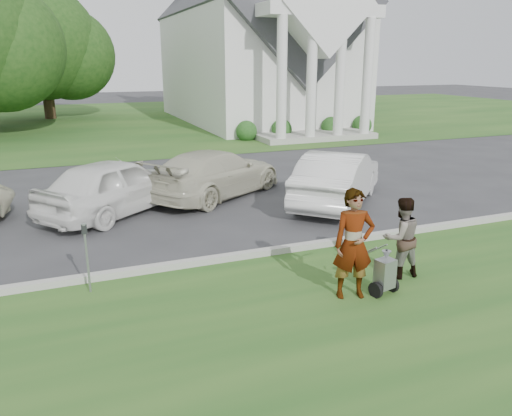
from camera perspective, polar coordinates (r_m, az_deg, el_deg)
ground at (r=10.10m, az=0.81°, el=-6.76°), size 120.00×120.00×0.00m
grass_strip at (r=7.71m, az=9.59°, el=-14.88°), size 80.00×7.00×0.01m
church_lawn at (r=35.97m, az=-15.96°, el=9.57°), size 80.00×30.00×0.01m
curb at (r=10.54m, az=-0.32°, el=-5.28°), size 80.00×0.18×0.15m
church at (r=34.13m, az=0.08°, el=19.83°), size 9.19×19.00×24.10m
tree_back at (r=38.57m, az=-23.21°, el=16.38°), size 9.61×7.60×8.89m
striping_cart at (r=9.11m, az=14.45°, el=-7.36°), size 0.60×1.03×0.90m
person_left at (r=8.68m, az=11.09°, el=-4.17°), size 0.80×0.62×1.94m
person_right at (r=9.77m, az=16.24°, el=-3.34°), size 0.78×0.62×1.56m
parking_meter_near at (r=9.22m, az=-18.83°, el=-4.54°), size 0.09×0.08×1.30m
car_b at (r=13.88m, az=-15.70°, el=2.48°), size 4.66×4.20×1.53m
car_c at (r=15.16m, az=-4.67°, el=3.98°), size 5.16×4.40×1.42m
car_d at (r=14.46m, az=9.28°, el=3.42°), size 4.36×4.47×1.53m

